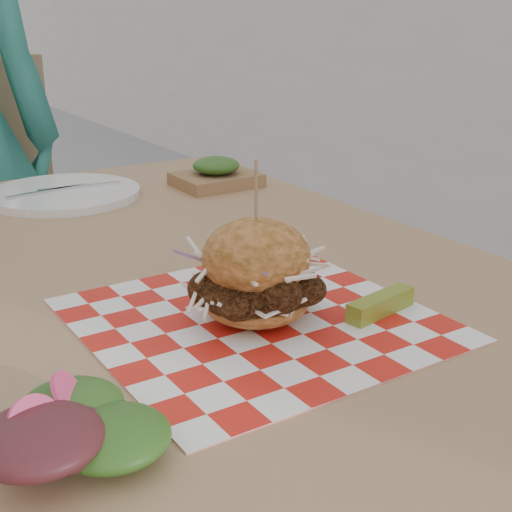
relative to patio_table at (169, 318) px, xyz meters
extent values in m
cube|color=#A27E5A|center=(0.00, 0.00, 0.06)|extent=(0.80, 1.20, 0.04)
cylinder|color=#333338|center=(0.34, 0.54, -0.32)|extent=(0.05, 0.05, 0.71)
cube|color=#A27E5A|center=(0.00, 0.99, -0.22)|extent=(0.44, 0.44, 0.04)
cylinder|color=#333338|center=(0.17, 0.81, -0.46)|extent=(0.03, 0.03, 0.43)
cylinder|color=#333338|center=(0.19, 1.17, -0.46)|extent=(0.03, 0.03, 0.43)
cube|color=red|center=(0.00, -0.22, 0.08)|extent=(0.36, 0.36, 0.00)
ellipsoid|color=#D57E3C|center=(0.00, -0.22, 0.10)|extent=(0.12, 0.12, 0.04)
ellipsoid|color=brown|center=(0.00, -0.22, 0.12)|extent=(0.13, 0.12, 0.06)
ellipsoid|color=#D57E3C|center=(0.00, -0.22, 0.15)|extent=(0.12, 0.12, 0.08)
cylinder|color=#A27E5A|center=(0.00, -0.22, 0.21)|extent=(0.00, 0.00, 0.09)
cube|color=olive|center=(0.13, -0.28, 0.09)|extent=(0.10, 0.04, 0.02)
ellipsoid|color=#3F1419|center=(-0.23, -0.34, 0.09)|extent=(0.08, 0.08, 0.03)
ellipsoid|color=#164D18|center=(-0.25, -0.31, 0.09)|extent=(0.08, 0.08, 0.03)
ellipsoid|color=#164D18|center=(-0.28, -0.32, 0.09)|extent=(0.08, 0.08, 0.03)
ellipsoid|color=#3F1419|center=(-0.28, -0.36, 0.09)|extent=(0.08, 0.08, 0.03)
ellipsoid|color=#164D18|center=(-0.25, -0.37, 0.09)|extent=(0.08, 0.08, 0.03)
cylinder|color=#E33F75|center=(-0.24, -0.32, 0.11)|extent=(0.05, 0.05, 0.04)
cylinder|color=white|center=(0.00, 0.41, 0.09)|extent=(0.27, 0.27, 0.01)
cube|color=silver|center=(-0.03, 0.41, 0.09)|extent=(0.15, 0.03, 0.00)
cube|color=silver|center=(0.03, 0.41, 0.09)|extent=(0.15, 0.03, 0.00)
cube|color=olive|center=(0.27, 0.34, 0.09)|extent=(0.15, 0.12, 0.02)
ellipsoid|color=#164D18|center=(0.27, 0.34, 0.12)|extent=(0.09, 0.09, 0.03)
camera|label=1|loc=(-0.38, -0.82, 0.41)|focal=50.00mm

